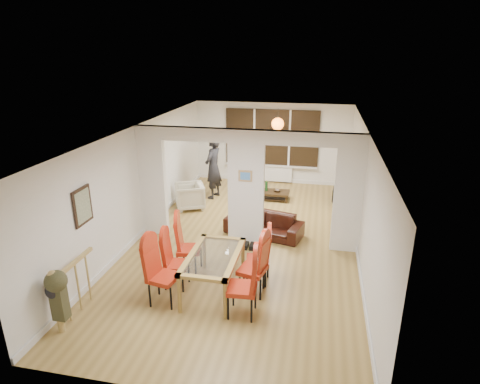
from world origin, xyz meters
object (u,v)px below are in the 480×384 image
(armchair, at_px, (190,196))
(bowl, at_px, (277,191))
(person, at_px, (213,167))
(coffee_table, at_px, (270,195))
(dining_chair_lc, at_px, (189,245))
(television, at_px, (333,193))
(dining_table, at_px, (214,273))
(dining_chair_lb, at_px, (176,261))
(dining_chair_rb, at_px, (252,266))
(dining_chair_la, at_px, (163,273))
(sofa, at_px, (264,224))
(dining_chair_rc, at_px, (258,256))
(dining_chair_ra, at_px, (242,284))
(bottle, at_px, (266,186))

(armchair, relative_size, bowl, 3.57)
(person, bearing_deg, bowl, 108.05)
(armchair, bearing_deg, coffee_table, 93.12)
(dining_chair_lc, height_order, television, dining_chair_lc)
(dining_chair_lc, bearing_deg, dining_table, -53.35)
(bowl, bearing_deg, television, 5.39)
(dining_chair_lb, height_order, dining_chair_rb, dining_chair_rb)
(dining_table, height_order, dining_chair_lc, dining_chair_lc)
(dining_chair_la, distance_m, sofa, 3.33)
(dining_chair_rc, relative_size, person, 0.58)
(dining_chair_la, xyz_separation_m, sofa, (1.30, 3.05, -0.31))
(armchair, xyz_separation_m, television, (3.91, 1.28, -0.09))
(dining_chair_ra, xyz_separation_m, sofa, (-0.09, 3.11, -0.32))
(dining_table, height_order, person, person)
(dining_chair_ra, xyz_separation_m, coffee_table, (-0.25, 5.49, -0.46))
(dining_chair_ra, relative_size, television, 1.29)
(dining_table, distance_m, dining_chair_ra, 0.88)
(dining_chair_rb, bearing_deg, dining_table, -161.52)
(bowl, bearing_deg, dining_table, -96.74)
(dining_chair_lc, relative_size, coffee_table, 1.01)
(dining_chair_la, height_order, television, dining_chair_la)
(dining_table, distance_m, coffee_table, 4.95)
(dining_chair_rc, distance_m, bottle, 4.49)
(dining_chair_lb, height_order, bowl, dining_chair_lb)
(dining_chair_rb, distance_m, person, 5.11)
(bottle, bearing_deg, bowl, -1.46)
(armchair, height_order, person, person)
(sofa, relative_size, coffee_table, 1.64)
(sofa, height_order, bowl, sofa)
(person, height_order, bottle, person)
(dining_chair_lb, xyz_separation_m, person, (-0.57, 4.75, 0.41))
(dining_chair_lc, distance_m, bottle, 4.46)
(dining_chair_lc, bearing_deg, dining_chair_la, -106.68)
(armchair, bearing_deg, bottle, 94.89)
(armchair, bearing_deg, dining_table, -0.71)
(dining_chair_lb, bearing_deg, bowl, 71.33)
(dining_chair_lb, relative_size, dining_chair_rc, 0.98)
(television, distance_m, bowl, 1.61)
(dining_chair_lc, xyz_separation_m, person, (-0.63, 4.18, 0.37))
(dining_chair_ra, height_order, armchair, dining_chair_ra)
(dining_chair_rc, bearing_deg, sofa, 86.83)
(dining_chair_lb, distance_m, dining_chair_ra, 1.47)
(dining_chair_lc, distance_m, dining_chair_rb, 1.45)
(dining_chair_la, distance_m, television, 6.33)
(dining_chair_rb, relative_size, sofa, 0.61)
(dining_chair_la, distance_m, dining_chair_rb, 1.56)
(dining_chair_la, distance_m, dining_chair_rc, 1.78)
(dining_chair_lc, relative_size, sofa, 0.62)
(coffee_table, distance_m, bowl, 0.25)
(dining_chair_rc, distance_m, bowl, 4.47)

